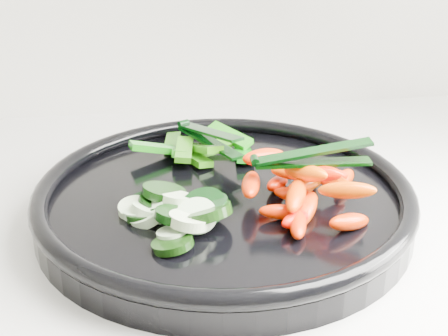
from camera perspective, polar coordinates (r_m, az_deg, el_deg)
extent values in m
cube|color=silver|center=(0.72, 15.58, -3.07)|extent=(2.02, 0.62, 0.03)
cylinder|color=black|center=(0.62, 0.00, -3.54)|extent=(0.49, 0.49, 0.02)
torus|color=black|center=(0.62, 0.00, -2.03)|extent=(0.49, 0.49, 0.02)
cylinder|color=black|center=(0.60, -6.14, -3.39)|extent=(0.05, 0.05, 0.03)
cylinder|color=beige|center=(0.58, -6.79, -4.08)|extent=(0.05, 0.05, 0.03)
cylinder|color=black|center=(0.59, -7.11, -3.49)|extent=(0.05, 0.05, 0.02)
cylinder|color=#E1F9C7|center=(0.60, -6.24, -3.28)|extent=(0.04, 0.04, 0.02)
cylinder|color=black|center=(0.53, -4.73, -6.92)|extent=(0.04, 0.04, 0.02)
cylinder|color=#E2F7C6|center=(0.55, -4.68, -6.02)|extent=(0.04, 0.04, 0.02)
cylinder|color=black|center=(0.59, -5.21, -3.67)|extent=(0.05, 0.05, 0.02)
cylinder|color=#D5F0C0|center=(0.60, -4.72, -3.19)|extent=(0.04, 0.04, 0.02)
cylinder|color=black|center=(0.58, -7.22, -4.17)|extent=(0.05, 0.05, 0.01)
cylinder|color=beige|center=(0.58, -7.85, -4.08)|extent=(0.03, 0.04, 0.01)
cylinder|color=black|center=(0.59, -6.60, -3.63)|extent=(0.04, 0.04, 0.01)
cylinder|color=beige|center=(0.59, -8.11, -3.72)|extent=(0.04, 0.04, 0.01)
cylinder|color=black|center=(0.59, -6.33, -3.66)|extent=(0.06, 0.06, 0.02)
cylinder|color=#B5D4A9|center=(0.58, -6.98, -4.32)|extent=(0.04, 0.04, 0.02)
cylinder|color=black|center=(0.56, -1.69, -4.14)|extent=(0.06, 0.06, 0.03)
cylinder|color=beige|center=(0.55, -2.32, -4.49)|extent=(0.03, 0.04, 0.02)
cylinder|color=black|center=(0.60, -5.50, -2.21)|extent=(0.06, 0.06, 0.02)
cylinder|color=beige|center=(0.58, -4.39, -2.75)|extent=(0.04, 0.04, 0.01)
cylinder|color=black|center=(0.57, -1.94, -3.61)|extent=(0.05, 0.05, 0.03)
cylinder|color=beige|center=(0.55, -2.53, -4.38)|extent=(0.05, 0.04, 0.03)
cylinder|color=black|center=(0.57, -1.84, -3.70)|extent=(0.06, 0.06, 0.02)
cylinder|color=beige|center=(0.57, -2.81, -3.51)|extent=(0.04, 0.04, 0.02)
cylinder|color=black|center=(0.56, -4.23, -4.35)|extent=(0.06, 0.06, 0.02)
cylinder|color=beige|center=(0.55, -3.26, -4.83)|extent=(0.05, 0.05, 0.02)
ellipsoid|color=#EF4500|center=(0.58, 7.55, -3.76)|extent=(0.04, 0.05, 0.03)
ellipsoid|color=#FF1600|center=(0.57, 5.33, -4.03)|extent=(0.05, 0.02, 0.02)
ellipsoid|color=red|center=(0.56, 6.78, -5.13)|extent=(0.03, 0.05, 0.02)
ellipsoid|color=#EE1300|center=(0.63, 4.90, -1.41)|extent=(0.04, 0.04, 0.02)
ellipsoid|color=#DF4700|center=(0.57, 11.39, -4.86)|extent=(0.05, 0.04, 0.03)
ellipsoid|color=#EA2E00|center=(0.62, 7.05, -1.80)|extent=(0.05, 0.04, 0.02)
ellipsoid|color=#FF1300|center=(0.56, 6.63, -4.70)|extent=(0.04, 0.04, 0.02)
ellipsoid|color=#F93A00|center=(0.61, 6.60, -2.47)|extent=(0.05, 0.02, 0.02)
ellipsoid|color=#E34100|center=(0.65, 10.97, -0.92)|extent=(0.04, 0.05, 0.02)
ellipsoid|color=#F04900|center=(0.64, 7.77, -1.11)|extent=(0.04, 0.05, 0.02)
ellipsoid|color=red|center=(0.59, 2.48, -1.52)|extent=(0.03, 0.06, 0.02)
ellipsoid|color=#F02800|center=(0.62, 9.68, -0.75)|extent=(0.05, 0.03, 0.03)
ellipsoid|color=#E35800|center=(0.60, 7.86, -1.23)|extent=(0.05, 0.04, 0.02)
ellipsoid|color=#FA3800|center=(0.57, 6.62, -2.47)|extent=(0.04, 0.06, 0.02)
ellipsoid|color=#EF5400|center=(0.62, 6.32, -0.38)|extent=(0.05, 0.02, 0.02)
ellipsoid|color=#ED3F00|center=(0.61, 9.96, -1.22)|extent=(0.05, 0.04, 0.02)
ellipsoid|color=#FF5F00|center=(0.59, 7.46, -0.40)|extent=(0.04, 0.05, 0.03)
ellipsoid|color=#FB1000|center=(0.62, 3.68, 1.01)|extent=(0.05, 0.04, 0.02)
ellipsoid|color=#FF3000|center=(0.59, 8.70, -0.46)|extent=(0.05, 0.04, 0.02)
ellipsoid|color=#DB3B00|center=(0.56, 11.19, -2.01)|extent=(0.06, 0.04, 0.02)
cube|color=#0A6C0A|center=(0.70, 1.84, 1.18)|extent=(0.03, 0.06, 0.02)
cube|color=#1C6D0A|center=(0.69, -2.45, 0.76)|extent=(0.03, 0.05, 0.01)
cube|color=#1F6509|center=(0.71, -1.69, 1.58)|extent=(0.06, 0.04, 0.02)
cube|color=#1A6509|center=(0.74, -4.72, 2.39)|extent=(0.02, 0.05, 0.01)
cube|color=#0E6D0A|center=(0.71, -3.89, 1.55)|extent=(0.03, 0.07, 0.03)
cube|color=#27750B|center=(0.69, -1.86, 1.83)|extent=(0.04, 0.06, 0.03)
cube|color=#156409|center=(0.70, -6.54, 1.85)|extent=(0.05, 0.03, 0.02)
cube|color=#226309|center=(0.69, -3.66, 1.71)|extent=(0.03, 0.06, 0.01)
cube|color=#15750B|center=(0.72, 0.51, 2.97)|extent=(0.05, 0.06, 0.02)
cylinder|color=black|center=(0.58, 2.83, 0.69)|extent=(0.01, 0.01, 0.01)
cube|color=black|center=(0.59, 8.13, 0.47)|extent=(0.11, 0.02, 0.00)
cube|color=black|center=(0.58, 8.20, 1.50)|extent=(0.11, 0.02, 0.02)
cylinder|color=black|center=(0.74, -3.72, 4.10)|extent=(0.01, 0.01, 0.01)
cube|color=black|center=(0.69, -1.34, 2.44)|extent=(0.06, 0.11, 0.00)
cube|color=black|center=(0.69, -1.35, 3.32)|extent=(0.06, 0.11, 0.02)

